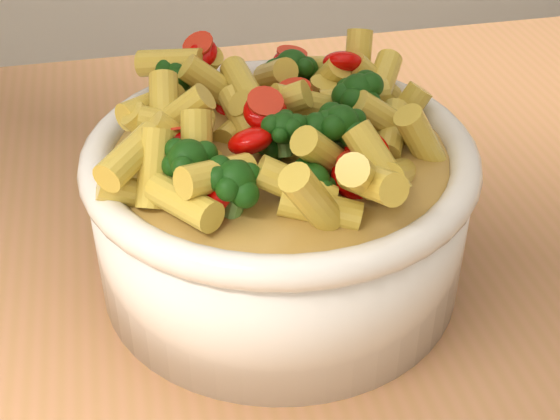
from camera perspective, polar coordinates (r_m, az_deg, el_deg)
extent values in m
cube|color=#AA6F48|center=(0.58, -7.66, -6.85)|extent=(1.20, 0.80, 0.04)
cylinder|color=#AA6F48|center=(1.28, 17.60, -7.37)|extent=(0.05, 0.05, 0.86)
cylinder|color=white|center=(0.55, 0.00, -0.43)|extent=(0.26, 0.26, 0.10)
ellipsoid|color=white|center=(0.56, 0.00, -3.00)|extent=(0.23, 0.23, 0.04)
torus|color=white|center=(0.52, 0.00, 4.09)|extent=(0.26, 0.26, 0.02)
ellipsoid|color=gold|center=(0.52, 0.00, 4.09)|extent=(0.23, 0.23, 0.03)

